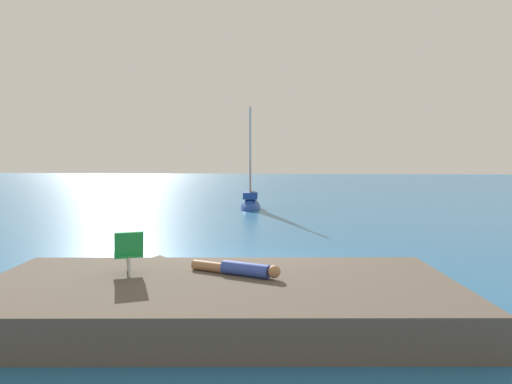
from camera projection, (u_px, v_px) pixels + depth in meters
The scene contains 7 objects.
ground_plane at pixel (239, 266), 11.70m from camera, with size 160.00×160.00×0.00m, color #236093.
shore_ledge at pixel (219, 299), 7.83m from camera, with size 7.93×3.74×0.64m, color brown.
boulder_seaward at pixel (154, 278), 10.50m from camera, with size 1.15×0.92×0.63m, color #525145.
boulder_inland at pixel (346, 286), 9.85m from camera, with size 1.05×0.84×0.58m, color #4F4D44.
sailboat_near at pixel (250, 202), 25.66m from camera, with size 1.37×3.33×6.09m.
person_sunbather at pixel (239, 269), 8.17m from camera, with size 1.68×0.80×0.25m.
beach_chair at pixel (128, 250), 8.15m from camera, with size 0.69×0.74×0.80m.
Camera 1 is at (1.69, -11.43, 2.66)m, focal length 32.63 mm.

